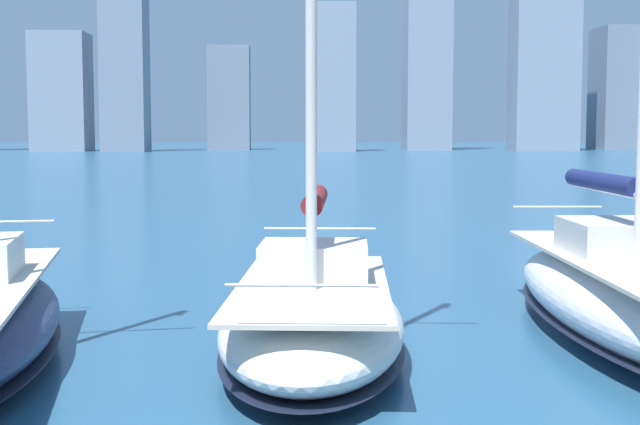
{
  "coord_description": "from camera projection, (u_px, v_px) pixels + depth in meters",
  "views": [
    {
      "loc": [
        0.23,
        6.53,
        3.38
      ],
      "look_at": [
        -0.23,
        -6.55,
        2.2
      ],
      "focal_mm": 50.0,
      "sensor_mm": 36.0,
      "label": 1
    }
  ],
  "objects": [
    {
      "name": "sailboat_navy",
      "position": [
        622.0,
        291.0,
        14.61
      ],
      "size": [
        2.76,
        9.15,
        13.32
      ],
      "color": "white",
      "rests_on": "ground"
    },
    {
      "name": "sailboat_maroon",
      "position": [
        313.0,
        315.0,
        13.15
      ],
      "size": [
        3.14,
        6.76,
        10.8
      ],
      "color": "white",
      "rests_on": "ground"
    },
    {
      "name": "city_skyline",
      "position": [
        344.0,
        60.0,
        166.05
      ],
      "size": [
        166.34,
        23.12,
        50.14
      ],
      "color": "#909BAA",
      "rests_on": "ground"
    }
  ]
}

